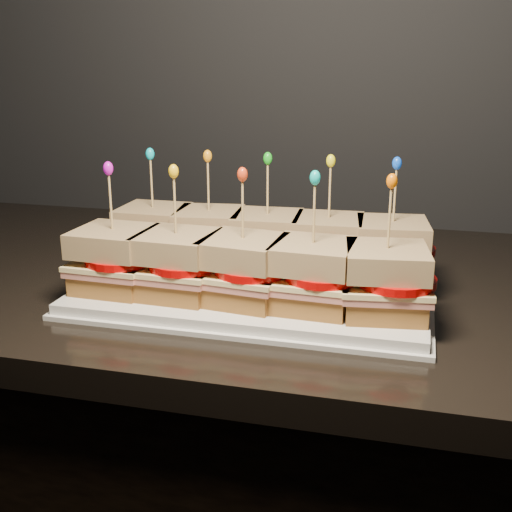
# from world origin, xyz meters

# --- Properties ---
(granite_slab) EXTENTS (2.49, 0.66, 0.04)m
(granite_slab) POSITION_xyz_m (-0.49, 1.68, 0.85)
(granite_slab) COLOR black
(granite_slab) RESTS_ON cabinet
(platter) EXTENTS (0.44, 0.27, 0.02)m
(platter) POSITION_xyz_m (-0.30, 1.59, 0.87)
(platter) COLOR white
(platter) RESTS_ON granite_slab
(platter_rim) EXTENTS (0.45, 0.28, 0.01)m
(platter_rim) POSITION_xyz_m (-0.30, 1.59, 0.87)
(platter_rim) COLOR white
(platter_rim) RESTS_ON granite_slab
(sandwich_0_bread_bot) EXTENTS (0.09, 0.09, 0.02)m
(sandwich_0_bread_bot) POSITION_xyz_m (-0.46, 1.65, 0.89)
(sandwich_0_bread_bot) COLOR #583314
(sandwich_0_bread_bot) RESTS_ON platter
(sandwich_0_ham) EXTENTS (0.10, 0.09, 0.01)m
(sandwich_0_ham) POSITION_xyz_m (-0.46, 1.65, 0.91)
(sandwich_0_ham) COLOR #C16155
(sandwich_0_ham) RESTS_ON sandwich_0_bread_bot
(sandwich_0_cheese) EXTENTS (0.10, 0.09, 0.01)m
(sandwich_0_cheese) POSITION_xyz_m (-0.46, 1.65, 0.92)
(sandwich_0_cheese) COLOR #FCE297
(sandwich_0_cheese) RESTS_ON sandwich_0_ham
(sandwich_0_tomato) EXTENTS (0.09, 0.09, 0.01)m
(sandwich_0_tomato) POSITION_xyz_m (-0.45, 1.64, 0.93)
(sandwich_0_tomato) COLOR #CC0605
(sandwich_0_tomato) RESTS_ON sandwich_0_cheese
(sandwich_0_bread_top) EXTENTS (0.09, 0.09, 0.03)m
(sandwich_0_bread_top) POSITION_xyz_m (-0.46, 1.65, 0.95)
(sandwich_0_bread_top) COLOR #5B3215
(sandwich_0_bread_top) RESTS_ON sandwich_0_tomato
(sandwich_0_pick) EXTENTS (0.00, 0.00, 0.09)m
(sandwich_0_pick) POSITION_xyz_m (-0.46, 1.65, 0.99)
(sandwich_0_pick) COLOR tan
(sandwich_0_pick) RESTS_ON sandwich_0_bread_top
(sandwich_0_frill) EXTENTS (0.01, 0.01, 0.02)m
(sandwich_0_frill) POSITION_xyz_m (-0.46, 1.65, 1.04)
(sandwich_0_frill) COLOR #08B1C6
(sandwich_0_frill) RESTS_ON sandwich_0_pick
(sandwich_1_bread_bot) EXTENTS (0.10, 0.10, 0.02)m
(sandwich_1_bread_bot) POSITION_xyz_m (-0.38, 1.65, 0.89)
(sandwich_1_bread_bot) COLOR #583314
(sandwich_1_bread_bot) RESTS_ON platter
(sandwich_1_ham) EXTENTS (0.11, 0.10, 0.01)m
(sandwich_1_ham) POSITION_xyz_m (-0.38, 1.65, 0.91)
(sandwich_1_ham) COLOR #C16155
(sandwich_1_ham) RESTS_ON sandwich_1_bread_bot
(sandwich_1_cheese) EXTENTS (0.11, 0.11, 0.01)m
(sandwich_1_cheese) POSITION_xyz_m (-0.38, 1.65, 0.92)
(sandwich_1_cheese) COLOR #FCE297
(sandwich_1_cheese) RESTS_ON sandwich_1_ham
(sandwich_1_tomato) EXTENTS (0.09, 0.09, 0.01)m
(sandwich_1_tomato) POSITION_xyz_m (-0.37, 1.64, 0.93)
(sandwich_1_tomato) COLOR #CC0605
(sandwich_1_tomato) RESTS_ON sandwich_1_cheese
(sandwich_1_bread_top) EXTENTS (0.10, 0.10, 0.03)m
(sandwich_1_bread_top) POSITION_xyz_m (-0.38, 1.65, 0.95)
(sandwich_1_bread_top) COLOR #5B3215
(sandwich_1_bread_top) RESTS_ON sandwich_1_tomato
(sandwich_1_pick) EXTENTS (0.00, 0.00, 0.09)m
(sandwich_1_pick) POSITION_xyz_m (-0.38, 1.65, 0.99)
(sandwich_1_pick) COLOR tan
(sandwich_1_pick) RESTS_ON sandwich_1_bread_top
(sandwich_1_frill) EXTENTS (0.01, 0.01, 0.02)m
(sandwich_1_frill) POSITION_xyz_m (-0.38, 1.65, 1.04)
(sandwich_1_frill) COLOR orange
(sandwich_1_frill) RESTS_ON sandwich_1_pick
(sandwich_2_bread_bot) EXTENTS (0.09, 0.09, 0.02)m
(sandwich_2_bread_bot) POSITION_xyz_m (-0.30, 1.65, 0.89)
(sandwich_2_bread_bot) COLOR #583314
(sandwich_2_bread_bot) RESTS_ON platter
(sandwich_2_ham) EXTENTS (0.10, 0.10, 0.01)m
(sandwich_2_ham) POSITION_xyz_m (-0.30, 1.65, 0.91)
(sandwich_2_ham) COLOR #C16155
(sandwich_2_ham) RESTS_ON sandwich_2_bread_bot
(sandwich_2_cheese) EXTENTS (0.10, 0.10, 0.01)m
(sandwich_2_cheese) POSITION_xyz_m (-0.30, 1.65, 0.92)
(sandwich_2_cheese) COLOR #FCE297
(sandwich_2_cheese) RESTS_ON sandwich_2_ham
(sandwich_2_tomato) EXTENTS (0.09, 0.09, 0.01)m
(sandwich_2_tomato) POSITION_xyz_m (-0.28, 1.64, 0.93)
(sandwich_2_tomato) COLOR #CC0605
(sandwich_2_tomato) RESTS_ON sandwich_2_cheese
(sandwich_2_bread_top) EXTENTS (0.10, 0.10, 0.03)m
(sandwich_2_bread_top) POSITION_xyz_m (-0.30, 1.65, 0.95)
(sandwich_2_bread_top) COLOR #5B3215
(sandwich_2_bread_top) RESTS_ON sandwich_2_tomato
(sandwich_2_pick) EXTENTS (0.00, 0.00, 0.09)m
(sandwich_2_pick) POSITION_xyz_m (-0.30, 1.65, 0.99)
(sandwich_2_pick) COLOR tan
(sandwich_2_pick) RESTS_ON sandwich_2_bread_top
(sandwich_2_frill) EXTENTS (0.01, 0.01, 0.02)m
(sandwich_2_frill) POSITION_xyz_m (-0.30, 1.65, 1.04)
(sandwich_2_frill) COLOR green
(sandwich_2_frill) RESTS_ON sandwich_2_pick
(sandwich_3_bread_bot) EXTENTS (0.09, 0.09, 0.02)m
(sandwich_3_bread_bot) POSITION_xyz_m (-0.21, 1.65, 0.89)
(sandwich_3_bread_bot) COLOR #583314
(sandwich_3_bread_bot) RESTS_ON platter
(sandwich_3_ham) EXTENTS (0.10, 0.10, 0.01)m
(sandwich_3_ham) POSITION_xyz_m (-0.21, 1.65, 0.91)
(sandwich_3_ham) COLOR #C16155
(sandwich_3_ham) RESTS_ON sandwich_3_bread_bot
(sandwich_3_cheese) EXTENTS (0.10, 0.10, 0.01)m
(sandwich_3_cheese) POSITION_xyz_m (-0.21, 1.65, 0.92)
(sandwich_3_cheese) COLOR #FCE297
(sandwich_3_cheese) RESTS_ON sandwich_3_ham
(sandwich_3_tomato) EXTENTS (0.09, 0.09, 0.01)m
(sandwich_3_tomato) POSITION_xyz_m (-0.20, 1.64, 0.93)
(sandwich_3_tomato) COLOR #CC0605
(sandwich_3_tomato) RESTS_ON sandwich_3_cheese
(sandwich_3_bread_top) EXTENTS (0.09, 0.09, 0.03)m
(sandwich_3_bread_top) POSITION_xyz_m (-0.21, 1.65, 0.95)
(sandwich_3_bread_top) COLOR #5B3215
(sandwich_3_bread_top) RESTS_ON sandwich_3_tomato
(sandwich_3_pick) EXTENTS (0.00, 0.00, 0.09)m
(sandwich_3_pick) POSITION_xyz_m (-0.21, 1.65, 0.99)
(sandwich_3_pick) COLOR tan
(sandwich_3_pick) RESTS_ON sandwich_3_bread_top
(sandwich_3_frill) EXTENTS (0.01, 0.01, 0.02)m
(sandwich_3_frill) POSITION_xyz_m (-0.21, 1.65, 1.04)
(sandwich_3_frill) COLOR yellow
(sandwich_3_frill) RESTS_ON sandwich_3_pick
(sandwich_4_bread_bot) EXTENTS (0.10, 0.10, 0.02)m
(sandwich_4_bread_bot) POSITION_xyz_m (-0.13, 1.65, 0.89)
(sandwich_4_bread_bot) COLOR #583314
(sandwich_4_bread_bot) RESTS_ON platter
(sandwich_4_ham) EXTENTS (0.11, 0.10, 0.01)m
(sandwich_4_ham) POSITION_xyz_m (-0.13, 1.65, 0.91)
(sandwich_4_ham) COLOR #C16155
(sandwich_4_ham) RESTS_ON sandwich_4_bread_bot
(sandwich_4_cheese) EXTENTS (0.11, 0.11, 0.01)m
(sandwich_4_cheese) POSITION_xyz_m (-0.13, 1.65, 0.92)
(sandwich_4_cheese) COLOR #FCE297
(sandwich_4_cheese) RESTS_ON sandwich_4_ham
(sandwich_4_tomato) EXTENTS (0.09, 0.09, 0.01)m
(sandwich_4_tomato) POSITION_xyz_m (-0.12, 1.64, 0.93)
(sandwich_4_tomato) COLOR #CC0605
(sandwich_4_tomato) RESTS_ON sandwich_4_cheese
(sandwich_4_bread_top) EXTENTS (0.10, 0.10, 0.03)m
(sandwich_4_bread_top) POSITION_xyz_m (-0.13, 1.65, 0.95)
(sandwich_4_bread_top) COLOR #5B3215
(sandwich_4_bread_top) RESTS_ON sandwich_4_tomato
(sandwich_4_pick) EXTENTS (0.00, 0.00, 0.09)m
(sandwich_4_pick) POSITION_xyz_m (-0.13, 1.65, 0.99)
(sandwich_4_pick) COLOR tan
(sandwich_4_pick) RESTS_ON sandwich_4_bread_top
(sandwich_4_frill) EXTENTS (0.01, 0.01, 0.02)m
(sandwich_4_frill) POSITION_xyz_m (-0.13, 1.65, 1.04)
(sandwich_4_frill) COLOR blue
(sandwich_4_frill) RESTS_ON sandwich_4_pick
(sandwich_5_bread_bot) EXTENTS (0.09, 0.09, 0.02)m
(sandwich_5_bread_bot) POSITION_xyz_m (-0.46, 1.52, 0.89)
(sandwich_5_bread_bot) COLOR #583314
(sandwich_5_bread_bot) RESTS_ON platter
(sandwich_5_ham) EXTENTS (0.10, 0.10, 0.01)m
(sandwich_5_ham) POSITION_xyz_m (-0.46, 1.52, 0.91)
(sandwich_5_ham) COLOR #C16155
(sandwich_5_ham) RESTS_ON sandwich_5_bread_bot
(sandwich_5_cheese) EXTENTS (0.10, 0.10, 0.01)m
(sandwich_5_cheese) POSITION_xyz_m (-0.46, 1.52, 0.92)
(sandwich_5_cheese) COLOR #FCE297
(sandwich_5_cheese) RESTS_ON sandwich_5_ham
(sandwich_5_tomato) EXTENTS (0.09, 0.09, 0.01)m
(sandwich_5_tomato) POSITION_xyz_m (-0.45, 1.52, 0.93)
(sandwich_5_tomato) COLOR #CC0605
(sandwich_5_tomato) RESTS_ON sandwich_5_cheese
(sandwich_5_bread_top) EXTENTS (0.09, 0.09, 0.03)m
(sandwich_5_bread_top) POSITION_xyz_m (-0.46, 1.52, 0.95)
(sandwich_5_bread_top) COLOR #5B3215
(sandwich_5_bread_top) RESTS_ON sandwich_5_tomato
(sandwich_5_pick) EXTENTS (0.00, 0.00, 0.09)m
(sandwich_5_pick) POSITION_xyz_m (-0.46, 1.52, 0.99)
(sandwich_5_pick) COLOR tan
(sandwich_5_pick) RESTS_ON sandwich_5_bread_top
(sandwich_5_frill) EXTENTS (0.01, 0.01, 0.02)m
(sandwich_5_frill) POSITION_xyz_m (-0.46, 1.52, 1.04)
(sandwich_5_frill) COLOR #C70FC3
(sandwich_5_frill) RESTS_ON sandwich_5_pick
(sandwich_6_bread_bot) EXTENTS (0.09, 0.09, 0.02)m
(sandwich_6_bread_bot) POSITION_xyz_m (-0.38, 1.52, 0.89)
(sandwich_6_bread_bot) COLOR #583314
(sandwich_6_bread_bot) RESTS_ON platter
(sandwich_6_ham) EXTENTS (0.10, 0.10, 0.01)m
(sandwich_6_ham) POSITION_xyz_m (-0.38, 1.52, 0.91)
(sandwich_6_ham) COLOR #C16155
(sandwich_6_ham) RESTS_ON sandwich_6_bread_bot
(sandwich_6_cheese) EXTENTS (0.10, 0.10, 0.01)m
(sandwich_6_cheese) POSITION_xyz_m (-0.38, 1.52, 0.92)
(sandwich_6_cheese) COLOR #FCE297
(sandwich_6_cheese) RESTS_ON sandwich_6_ham
(sandwich_6_tomato) EXTENTS (0.09, 0.09, 0.01)m
(sandwich_6_tomato) POSITION_xyz_m (-0.37, 1.52, 0.93)
(sandwich_6_tomato) COLOR #CC0605
(sandwich_6_tomato) RESTS_ON sandwich_6_cheese
(sandwich_6_bread_top) EXTENTS (0.09, 0.09, 0.03)m
(sandwich_6_bread_top) POSITION_xyz_m (-0.38, 1.52, 0.95)
(sandwich_6_bread_top) COLOR #5B3215
(sandwich_6_bread_top) RESTS_ON sandwich_6_tomato
(sandwich_6_pick) EXTENTS (0.00, 0.00, 0.09)m
(sandwich_6_pick) POSITION_xyz_m (-0.38, 1.52, 0.99)
(sandwich_6_pick) COLOR tan
(sandwich_6_pick) RESTS_ON sandwich_6_bread_top
(sandwich_6_frill) EXTENTS (0.01, 0.01, 0.02)m
(sandwich_6_frill) POSITION_xyz_m (-0.38, 1.52, 1.04)
(sandwich_6_frill) COLOR yellow
(sandwich_6_frill) RESTS_ON sandwich_6_pick
(sandwich_7_bread_bot) EXTENTS (0.10, 0.10, 0.02)m
(sandwich_7_bread_bot) POSITION_xyz_m (-0.30, 1.52, 0.89)
(sandwich_7_bread_bot) COLOR #583314
(sandwich_7_bread_bot) RESTS_ON platter
(sandwich_7_ham) EXTENTS (0.11, 0.10, 0.01)m
(sandwich_7_ham) POSITION_xyz_m (-0.30, 1.52, 0.91)
(sandwich_7_ham) COLOR #C16155
(sandwich_7_ham) RESTS_ON sandwich_7_bread_bot
(sandwich_7_cheese) EXTENTS (0.11, 0.11, 0.01)m
(sandwich_7_cheese) POSITION_xyz_m (-0.30, 1.52, 0.92)
(sandwich_7_cheese) COLOR #FCE297
(sandwich_7_cheese) RESTS_ON sandwich_7_ham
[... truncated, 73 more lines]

